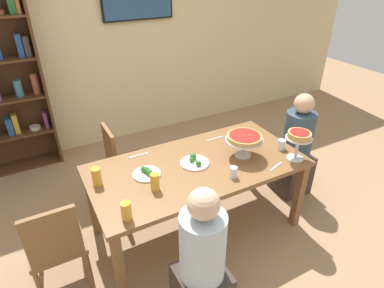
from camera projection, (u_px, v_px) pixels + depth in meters
The scene contains 20 objects.
ground_plane at pixel (197, 227), 3.17m from camera, with size 12.00×12.00×0.00m, color #9E7A56.
rear_partition at pixel (114, 37), 4.14m from camera, with size 8.00×0.12×2.80m, color beige.
dining_table at pixel (197, 172), 2.84m from camera, with size 1.86×0.93×0.74m.
diner_head_east at pixel (295, 152), 3.45m from camera, with size 0.34×0.34×1.15m.
diner_near_left at pixel (202, 268), 2.16m from camera, with size 0.34×0.34×1.15m.
chair_far_left at pixel (123, 161), 3.32m from camera, with size 0.40×0.40×0.87m.
chair_head_west at pixel (56, 244), 2.35m from camera, with size 0.40×0.40×0.87m.
deep_dish_pizza_stand at pixel (244, 139), 2.83m from camera, with size 0.34×0.34×0.21m.
personal_pizza_stand at pixel (299, 138), 2.77m from camera, with size 0.23×0.23×0.27m.
salad_plate_near_diner at pixel (195, 162), 2.80m from camera, with size 0.25×0.25×0.07m.
salad_plate_far_diner at pixel (147, 173), 2.66m from camera, with size 0.23×0.23×0.07m.
beer_glass_amber_tall at pixel (97, 177), 2.52m from camera, with size 0.07×0.07×0.15m, color gold.
beer_glass_amber_short at pixel (155, 182), 2.46m from camera, with size 0.07×0.07×0.14m, color gold.
beer_glass_amber_spare at pixel (126, 211), 2.19m from camera, with size 0.07×0.07×0.14m, color gold.
water_glass_clear_near at pixel (248, 134), 3.17m from camera, with size 0.06×0.06×0.10m, color white.
water_glass_clear_far at pixel (233, 172), 2.61m from camera, with size 0.06×0.06×0.09m, color white.
water_glass_clear_spare at pixel (281, 144), 3.00m from camera, with size 0.07×0.07×0.10m, color white.
cutlery_fork_near at pixel (276, 166), 2.77m from camera, with size 0.18×0.02×0.01m, color silver.
cutlery_knife_near at pixel (139, 155), 2.92m from camera, with size 0.18×0.02×0.01m, color silver.
cutlery_fork_far at pixel (215, 139), 3.19m from camera, with size 0.18×0.02×0.01m, color silver.
Camera 1 is at (-1.15, -2.03, 2.30)m, focal length 30.34 mm.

